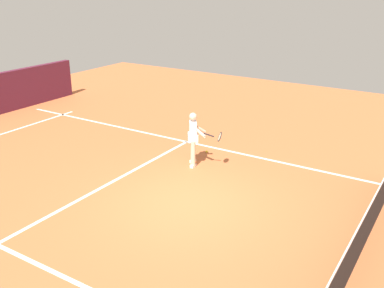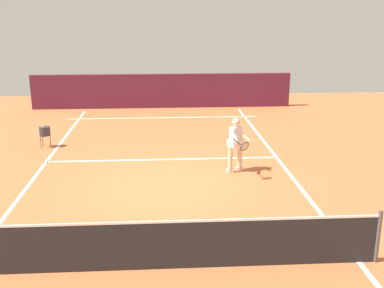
% 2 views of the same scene
% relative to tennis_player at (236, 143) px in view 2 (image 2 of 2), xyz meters
% --- Properties ---
extents(ground_plane, '(27.57, 27.57, 0.00)m').
position_rel_tennis_player_xyz_m(ground_plane, '(2.05, 1.09, -0.85)').
color(ground_plane, '#C66638').
extents(court_back_wall, '(12.07, 0.24, 1.59)m').
position_rel_tennis_player_xyz_m(court_back_wall, '(2.05, -9.21, -0.06)').
color(court_back_wall, '#561E33').
rests_on(court_back_wall, ground).
extents(baseline_marking, '(8.07, 0.10, 0.01)m').
position_rel_tennis_player_xyz_m(baseline_marking, '(2.05, -7.01, -0.84)').
color(baseline_marking, white).
rests_on(baseline_marking, ground).
extents(service_line_marking, '(7.07, 0.10, 0.01)m').
position_rel_tennis_player_xyz_m(service_line_marking, '(2.05, -1.21, -0.84)').
color(service_line_marking, white).
rests_on(service_line_marking, ground).
extents(sideline_left_marking, '(0.10, 19.20, 0.01)m').
position_rel_tennis_player_xyz_m(sideline_left_marking, '(-1.49, 1.09, -0.84)').
color(sideline_left_marking, white).
rests_on(sideline_left_marking, ground).
extents(sideline_right_marking, '(0.10, 19.20, 0.01)m').
position_rel_tennis_player_xyz_m(sideline_right_marking, '(5.58, 1.09, -0.84)').
color(sideline_right_marking, white).
rests_on(sideline_right_marking, ground).
extents(court_net, '(7.75, 0.08, 1.01)m').
position_rel_tennis_player_xyz_m(court_net, '(2.05, 5.06, -0.38)').
color(court_net, '#4C4C51').
rests_on(court_net, ground).
extents(tennis_player, '(0.69, 1.14, 1.55)m').
position_rel_tennis_player_xyz_m(tennis_player, '(0.00, 0.00, 0.00)').
color(tennis_player, beige).
rests_on(tennis_player, ground).
extents(tennis_ball_near, '(0.07, 0.07, 0.07)m').
position_rel_tennis_player_xyz_m(tennis_ball_near, '(-1.02, -0.18, -0.81)').
color(tennis_ball_near, '#D1E533').
rests_on(tennis_ball_near, ground).
extents(ball_hopper, '(0.36, 0.36, 0.74)m').
position_rel_tennis_player_xyz_m(ball_hopper, '(5.97, -2.83, -0.30)').
color(ball_hopper, '#333338').
rests_on(ball_hopper, ground).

